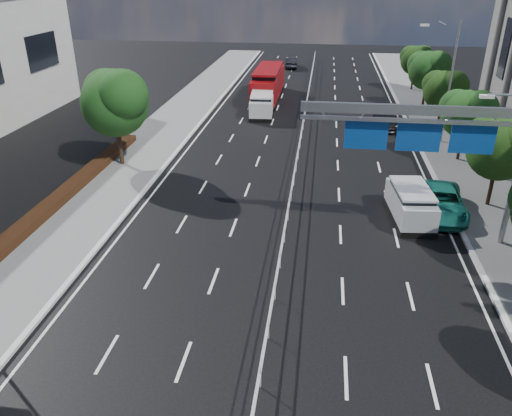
# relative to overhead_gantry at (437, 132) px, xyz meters

# --- Properties ---
(ground) EXTENTS (160.00, 160.00, 0.00)m
(ground) POSITION_rel_overhead_gantry_xyz_m (-6.74, -10.05, -5.61)
(ground) COLOR black
(ground) RESTS_ON ground
(kerb_near) EXTENTS (0.25, 140.00, 0.15)m
(kerb_near) POSITION_rel_overhead_gantry_xyz_m (-15.74, -10.05, -5.54)
(kerb_near) COLOR silver
(kerb_near) RESTS_ON ground
(median_fence) EXTENTS (0.05, 85.00, 1.02)m
(median_fence) POSITION_rel_overhead_gantry_xyz_m (-6.74, 12.45, -5.08)
(median_fence) COLOR silver
(median_fence) RESTS_ON ground
(overhead_gantry) EXTENTS (10.24, 0.38, 7.45)m
(overhead_gantry) POSITION_rel_overhead_gantry_xyz_m (0.00, 0.00, 0.00)
(overhead_gantry) COLOR gray
(overhead_gantry) RESTS_ON ground
(streetlight_far) EXTENTS (2.78, 2.40, 9.00)m
(streetlight_far) POSITION_rel_overhead_gantry_xyz_m (3.76, 15.95, -0.40)
(streetlight_far) COLOR gray
(streetlight_far) RESTS_ON ground
(near_tree_back) EXTENTS (4.84, 4.51, 6.69)m
(near_tree_back) POSITION_rel_overhead_gantry_xyz_m (-18.68, 7.92, -1.00)
(near_tree_back) COLOR black
(near_tree_back) RESTS_ON ground
(far_tree_d) EXTENTS (3.85, 3.59, 5.34)m
(far_tree_d) POSITION_rel_overhead_gantry_xyz_m (4.51, 4.42, -1.92)
(far_tree_d) COLOR black
(far_tree_d) RESTS_ON ground
(far_tree_e) EXTENTS (3.63, 3.38, 5.13)m
(far_tree_e) POSITION_rel_overhead_gantry_xyz_m (4.51, 11.93, -2.05)
(far_tree_e) COLOR black
(far_tree_e) RESTS_ON ground
(far_tree_f) EXTENTS (3.52, 3.28, 5.02)m
(far_tree_f) POSITION_rel_overhead_gantry_xyz_m (4.50, 19.43, -2.12)
(far_tree_f) COLOR black
(far_tree_f) RESTS_ON ground
(far_tree_g) EXTENTS (3.96, 3.69, 5.45)m
(far_tree_g) POSITION_rel_overhead_gantry_xyz_m (4.51, 26.92, -1.85)
(far_tree_g) COLOR black
(far_tree_g) RESTS_ON ground
(far_tree_h) EXTENTS (3.41, 3.18, 4.91)m
(far_tree_h) POSITION_rel_overhead_gantry_xyz_m (4.50, 34.43, -2.18)
(far_tree_h) COLOR black
(far_tree_h) RESTS_ON ground
(white_minivan) EXTENTS (2.36, 4.87, 2.06)m
(white_minivan) POSITION_rel_overhead_gantry_xyz_m (-10.73, 21.90, -4.59)
(white_minivan) COLOR black
(white_minivan) RESTS_ON ground
(red_bus) EXTENTS (2.55, 10.59, 3.16)m
(red_bus) POSITION_rel_overhead_gantry_xyz_m (-10.91, 28.56, -3.96)
(red_bus) COLOR black
(red_bus) RESTS_ON ground
(near_car_silver) EXTENTS (2.13, 4.32, 1.42)m
(near_car_silver) POSITION_rel_overhead_gantry_xyz_m (-11.51, 28.49, -4.90)
(near_car_silver) COLOR #A2A5A9
(near_car_silver) RESTS_ON ground
(near_car_dark) EXTENTS (1.64, 4.31, 1.40)m
(near_car_dark) POSITION_rel_overhead_gantry_xyz_m (-9.69, 46.52, -4.90)
(near_car_dark) COLOR black
(near_car_dark) RESTS_ON ground
(silver_minivan) EXTENTS (2.31, 4.61, 1.85)m
(silver_minivan) POSITION_rel_overhead_gantry_xyz_m (-0.24, 2.24, -4.70)
(silver_minivan) COLOR black
(silver_minivan) RESTS_ON ground
(parked_car_teal) EXTENTS (2.79, 5.43, 1.47)m
(parked_car_teal) POSITION_rel_overhead_gantry_xyz_m (1.56, 3.08, -4.87)
(parked_car_teal) COLOR #16675C
(parked_car_teal) RESTS_ON ground
(parked_car_dark) EXTENTS (2.56, 5.25, 1.47)m
(parked_car_dark) POSITION_rel_overhead_gantry_xyz_m (0.15, 19.95, -4.87)
(parked_car_dark) COLOR black
(parked_car_dark) RESTS_ON ground
(pedestrian_b) EXTENTS (1.10, 1.07, 1.79)m
(pedestrian_b) POSITION_rel_overhead_gantry_xyz_m (6.66, 12.12, -4.57)
(pedestrian_b) COLOR gray
(pedestrian_b) RESTS_ON sidewalk_far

